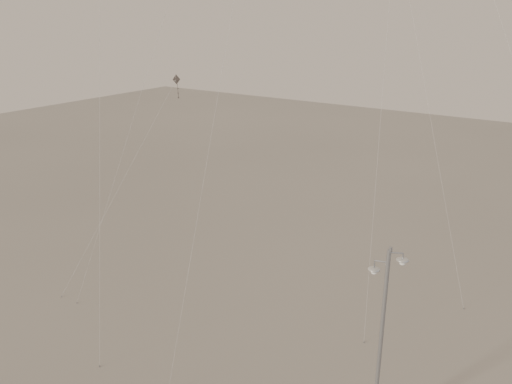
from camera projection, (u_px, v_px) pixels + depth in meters
The scene contains 3 objects.
street_lamp at pixel (381, 338), 24.26m from camera, with size 1.55×0.88×9.08m.
kite_3 at pixel (100, 74), 29.41m from camera, with size 3.10×4.98×20.87m.
kite_6 at pixel (152, 127), 38.08m from camera, with size 3.63×8.76×13.88m.
Camera 1 is at (13.40, -19.01, 18.36)m, focal length 40.00 mm.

